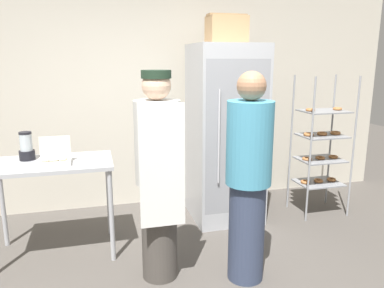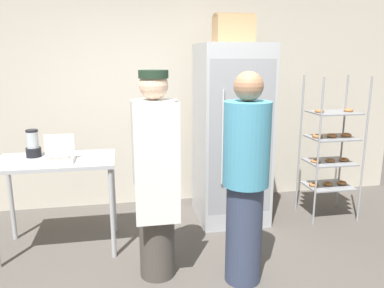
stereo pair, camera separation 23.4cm
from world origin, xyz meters
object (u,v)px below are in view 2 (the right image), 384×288
blender_pitcher (33,145)px  person_customer (246,179)px  baking_rack (331,150)px  donut_box (58,157)px  refrigerator (231,135)px  cardboard_storage_box (233,29)px  person_baker (156,174)px

blender_pitcher → person_customer: 2.05m
baking_rack → person_customer: person_customer is taller
donut_box → refrigerator: bearing=16.1°
refrigerator → cardboard_storage_box: bearing=76.9°
person_customer → cardboard_storage_box: bearing=78.5°
blender_pitcher → person_baker: size_ratio=0.15×
donut_box → person_baker: 1.00m
baking_rack → blender_pitcher: 3.21m
baking_rack → refrigerator: bearing=171.8°
baking_rack → donut_box: baking_rack is taller
cardboard_storage_box → person_baker: bearing=-130.6°
refrigerator → person_customer: 1.29m
donut_box → person_customer: bearing=-25.9°
donut_box → cardboard_storage_box: bearing=18.2°
baking_rack → person_baker: size_ratio=0.94×
cardboard_storage_box → person_baker: size_ratio=0.24×
blender_pitcher → person_customer: person_customer is taller
donut_box → blender_pitcher: (-0.26, 0.24, 0.07)m
refrigerator → cardboard_storage_box: 1.15m
baking_rack → cardboard_storage_box: bearing=167.9°
blender_pitcher → person_customer: (1.80, -0.99, -0.14)m
cardboard_storage_box → refrigerator: bearing=-103.1°
baking_rack → blender_pitcher: size_ratio=6.21×
blender_pitcher → baking_rack: bearing=2.0°
refrigerator → blender_pitcher: 2.07m
refrigerator → person_customer: (-0.26, -1.26, -0.11)m
baking_rack → blender_pitcher: (-3.20, -0.11, 0.22)m
person_baker → cardboard_storage_box: bearing=49.4°
refrigerator → person_baker: refrigerator is taller
baking_rack → person_baker: 2.28m
person_customer → baking_rack: bearing=38.1°
person_baker → person_customer: 0.73m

